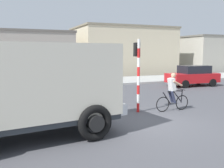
{
  "coord_description": "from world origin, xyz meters",
  "views": [
    {
      "loc": [
        -4.95,
        -8.09,
        2.64
      ],
      "look_at": [
        -0.53,
        2.5,
        1.2
      ],
      "focal_mm": 40.86,
      "sensor_mm": 36.0,
      "label": 1
    }
  ],
  "objects_px": {
    "cyclist": "(173,92)",
    "car_red_near": "(193,76)",
    "traffic_light_pole": "(138,65)",
    "truck_foreground": "(30,84)",
    "car_white_mid": "(30,87)"
  },
  "relations": [
    {
      "from": "truck_foreground",
      "to": "traffic_light_pole",
      "type": "distance_m",
      "value": 5.02
    },
    {
      "from": "truck_foreground",
      "to": "car_red_near",
      "type": "distance_m",
      "value": 15.01
    },
    {
      "from": "truck_foreground",
      "to": "car_red_near",
      "type": "xyz_separation_m",
      "value": [
        12.81,
        7.79,
        -0.85
      ]
    },
    {
      "from": "car_red_near",
      "to": "car_white_mid",
      "type": "height_order",
      "value": "same"
    },
    {
      "from": "cyclist",
      "to": "car_white_mid",
      "type": "height_order",
      "value": "cyclist"
    },
    {
      "from": "car_red_near",
      "to": "traffic_light_pole",
      "type": "bearing_deg",
      "value": -143.55
    },
    {
      "from": "car_red_near",
      "to": "car_white_mid",
      "type": "distance_m",
      "value": 12.48
    },
    {
      "from": "car_white_mid",
      "to": "cyclist",
      "type": "bearing_deg",
      "value": -37.94
    },
    {
      "from": "cyclist",
      "to": "car_red_near",
      "type": "distance_m",
      "value": 9.23
    },
    {
      "from": "cyclist",
      "to": "traffic_light_pole",
      "type": "xyz_separation_m",
      "value": [
        -1.54,
        0.46,
        1.2
      ]
    },
    {
      "from": "truck_foreground",
      "to": "traffic_light_pole",
      "type": "relative_size",
      "value": 1.78
    },
    {
      "from": "truck_foreground",
      "to": "traffic_light_pole",
      "type": "xyz_separation_m",
      "value": [
        4.68,
        1.78,
        0.4
      ]
    },
    {
      "from": "cyclist",
      "to": "car_red_near",
      "type": "relative_size",
      "value": 0.42
    },
    {
      "from": "car_red_near",
      "to": "car_white_mid",
      "type": "relative_size",
      "value": 0.96
    },
    {
      "from": "cyclist",
      "to": "traffic_light_pole",
      "type": "bearing_deg",
      "value": 163.23
    }
  ]
}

